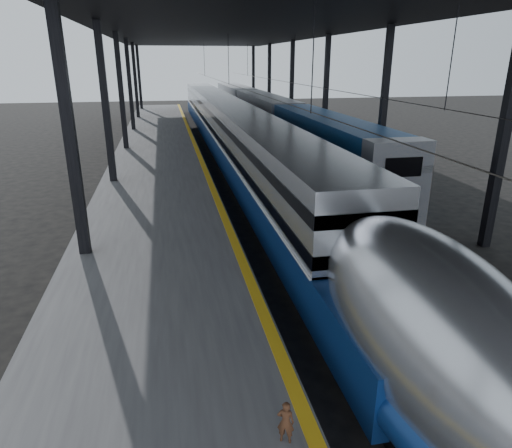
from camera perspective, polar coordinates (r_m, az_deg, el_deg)
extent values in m
plane|color=black|center=(12.71, 4.01, -14.45)|extent=(160.00, 160.00, 0.00)
cube|color=#4C4C4F|center=(30.85, -12.15, 6.90)|extent=(6.00, 80.00, 1.00)
cube|color=gold|center=(30.81, -6.96, 8.15)|extent=(0.30, 80.00, 0.01)
cube|color=slate|center=(31.21, -3.24, 6.67)|extent=(0.08, 80.00, 0.16)
cube|color=slate|center=(31.43, -0.63, 6.80)|extent=(0.08, 80.00, 0.16)
cube|color=slate|center=(32.26, 5.65, 7.04)|extent=(0.08, 80.00, 0.16)
cube|color=slate|center=(32.70, 8.09, 7.11)|extent=(0.08, 80.00, 0.16)
cube|color=black|center=(15.62, -22.04, 8.62)|extent=(0.35, 0.35, 9.00)
cube|color=black|center=(19.78, 28.54, 9.76)|extent=(0.35, 0.35, 9.00)
cube|color=black|center=(25.42, -18.18, 12.87)|extent=(0.35, 0.35, 9.00)
cube|color=black|center=(28.17, 15.64, 13.70)|extent=(0.35, 0.35, 9.00)
cube|color=black|center=(35.34, -16.43, 14.72)|extent=(0.35, 0.35, 9.00)
cube|color=black|center=(37.36, 8.69, 15.51)|extent=(0.35, 0.35, 9.00)
cube|color=black|center=(45.29, -15.44, 15.76)|extent=(0.35, 0.35, 9.00)
cube|color=black|center=(46.88, 4.47, 16.49)|extent=(0.35, 0.35, 9.00)
cube|color=black|center=(55.26, -14.80, 16.42)|extent=(0.35, 0.35, 9.00)
cube|color=black|center=(56.57, 1.66, 17.09)|extent=(0.35, 0.35, 9.00)
cube|color=black|center=(65.24, -14.35, 16.88)|extent=(0.35, 0.35, 9.00)
cube|color=black|center=(66.35, -0.33, 17.50)|extent=(0.35, 0.35, 9.00)
cube|color=black|center=(30.57, -2.35, 23.72)|extent=(18.00, 75.00, 0.45)
cylinder|color=slate|center=(30.55, -2.05, 16.69)|extent=(0.03, 74.00, 0.03)
cylinder|color=slate|center=(31.74, 7.29, 16.66)|extent=(0.03, 74.00, 0.03)
cube|color=silver|center=(39.28, -4.04, 12.52)|extent=(2.79, 57.00, 3.84)
cube|color=navy|center=(37.98, -3.70, 10.45)|extent=(2.86, 62.00, 1.49)
cube|color=silver|center=(39.33, -4.02, 11.89)|extent=(2.88, 57.00, 0.10)
cube|color=black|center=(39.15, -4.08, 14.12)|extent=(2.83, 57.00, 0.40)
cube|color=black|center=(39.28, -4.04, 12.52)|extent=(2.83, 57.00, 0.40)
ellipsoid|color=silver|center=(10.04, 20.23, -11.95)|extent=(2.79, 8.40, 3.84)
ellipsoid|color=navy|center=(10.64, 19.50, -17.04)|extent=(2.86, 8.40, 1.63)
cube|color=black|center=(11.10, 19.03, -20.21)|extent=(2.11, 2.60, 0.40)
cube|color=black|center=(30.37, -1.64, 6.56)|extent=(2.11, 2.60, 0.40)
cube|color=navy|center=(28.78, 9.22, 9.23)|extent=(2.80, 18.00, 3.80)
cube|color=#989AA0|center=(21.28, 16.94, 4.93)|extent=(2.85, 1.20, 3.85)
cube|color=black|center=(20.56, 17.96, 6.77)|extent=(1.70, 0.06, 0.85)
cube|color=#AB180D|center=(20.87, 17.59, 3.30)|extent=(1.20, 0.06, 0.55)
cube|color=#989AA0|center=(46.88, 1.10, 13.48)|extent=(2.80, 18.00, 3.80)
cube|color=#989AA0|center=(65.49, -2.54, 15.26)|extent=(2.80, 18.00, 3.80)
cube|color=black|center=(23.83, 13.88, 2.20)|extent=(2.20, 2.40, 0.36)
cube|color=black|center=(44.22, 1.92, 10.71)|extent=(2.20, 2.40, 0.36)
imported|color=#482918|center=(8.38, 3.73, -23.45)|extent=(0.35, 0.30, 0.81)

